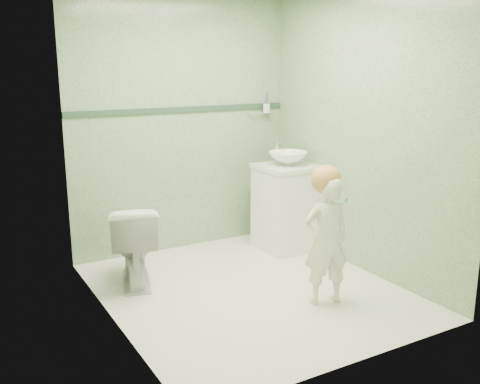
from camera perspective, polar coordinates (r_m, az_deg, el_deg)
ground at (r=4.44m, az=0.98°, el=-10.23°), size 2.50×2.50×0.00m
room_shell at (r=4.11m, az=1.05°, el=5.28°), size 2.50×2.54×2.40m
trim_stripe at (r=5.19m, az=-6.07°, el=8.59°), size 2.20×0.02×0.05m
vanity at (r=5.29m, az=4.93°, el=-1.74°), size 0.52×0.50×0.80m
counter at (r=5.20m, az=5.02°, el=2.62°), size 0.54×0.52×0.04m
basin at (r=5.19m, az=5.04°, el=3.53°), size 0.37×0.37×0.13m
faucet at (r=5.33m, az=3.92°, el=4.68°), size 0.03×0.13×0.18m
cup_holder at (r=5.56m, az=2.71°, el=8.75°), size 0.26×0.07×0.21m
toilet at (r=4.55m, az=-11.07°, el=-5.31°), size 0.56×0.75×0.68m
toddler at (r=4.11m, az=9.00°, el=-5.05°), size 0.40×0.31×0.99m
hair_cap at (r=4.00m, az=9.01°, el=1.27°), size 0.22×0.22×0.22m
teal_toothbrush at (r=3.94m, az=10.93°, el=-0.82°), size 0.11×0.14×0.08m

